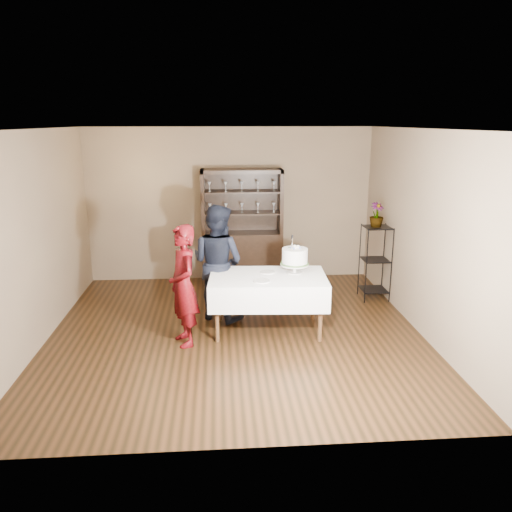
% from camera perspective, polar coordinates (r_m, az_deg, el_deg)
% --- Properties ---
extents(floor, '(5.00, 5.00, 0.00)m').
position_cam_1_polar(floor, '(6.90, -2.31, -8.72)').
color(floor, black).
rests_on(floor, ground).
extents(ceiling, '(5.00, 5.00, 0.00)m').
position_cam_1_polar(ceiling, '(6.30, -2.58, 14.32)').
color(ceiling, white).
rests_on(ceiling, back_wall).
extents(back_wall, '(5.00, 0.02, 2.70)m').
position_cam_1_polar(back_wall, '(8.92, -3.00, 5.86)').
color(back_wall, brown).
rests_on(back_wall, floor).
extents(wall_left, '(0.02, 5.00, 2.70)m').
position_cam_1_polar(wall_left, '(6.86, -23.80, 1.73)').
color(wall_left, brown).
rests_on(wall_left, floor).
extents(wall_right, '(0.02, 5.00, 2.70)m').
position_cam_1_polar(wall_right, '(7.01, 18.47, 2.51)').
color(wall_right, brown).
rests_on(wall_right, floor).
extents(china_hutch, '(1.40, 0.48, 2.00)m').
position_cam_1_polar(china_hutch, '(8.82, -1.60, 1.22)').
color(china_hutch, black).
rests_on(china_hutch, floor).
extents(plant_etagere, '(0.42, 0.42, 1.20)m').
position_cam_1_polar(plant_etagere, '(8.19, 13.47, -0.41)').
color(plant_etagere, black).
rests_on(plant_etagere, floor).
extents(cake_table, '(1.62, 1.06, 0.78)m').
position_cam_1_polar(cake_table, '(6.76, 1.36, -3.78)').
color(cake_table, silver).
rests_on(cake_table, floor).
extents(woman, '(0.55, 0.67, 1.57)m').
position_cam_1_polar(woman, '(6.37, -8.30, -3.38)').
color(woman, '#3E050C').
rests_on(woman, floor).
extents(man, '(1.03, 0.98, 1.67)m').
position_cam_1_polar(man, '(7.16, -4.41, -0.72)').
color(man, black).
rests_on(man, floor).
extents(cake, '(0.45, 0.45, 0.54)m').
position_cam_1_polar(cake, '(6.80, 4.45, -0.18)').
color(cake, beige).
rests_on(cake, cake_table).
extents(plate_near, '(0.23, 0.23, 0.01)m').
position_cam_1_polar(plate_near, '(6.47, 0.65, -2.86)').
color(plate_near, beige).
rests_on(plate_near, cake_table).
extents(plate_far, '(0.23, 0.23, 0.01)m').
position_cam_1_polar(plate_far, '(6.85, 1.35, -1.85)').
color(plate_far, beige).
rests_on(plate_far, cake_table).
extents(potted_plant, '(0.28, 0.28, 0.39)m').
position_cam_1_polar(potted_plant, '(8.01, 13.62, 4.60)').
color(potted_plant, '#466E34').
rests_on(potted_plant, plant_etagere).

